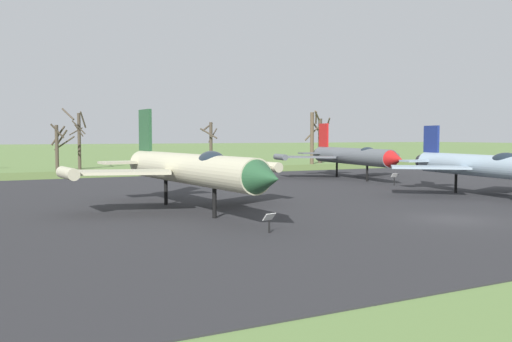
% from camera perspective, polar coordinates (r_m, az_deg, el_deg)
% --- Properties ---
extents(ground_plane, '(600.00, 600.00, 0.00)m').
position_cam_1_polar(ground_plane, '(29.91, 19.68, -4.79)').
color(ground_plane, '#607F42').
extents(asphalt_apron, '(86.62, 46.69, 0.05)m').
position_cam_1_polar(asphalt_apron, '(40.65, 5.02, -2.40)').
color(asphalt_apron, '#28282B').
rests_on(asphalt_apron, ground).
extents(grass_verge_strip, '(146.62, 12.00, 0.06)m').
position_cam_1_polar(grass_verge_strip, '(67.17, -8.59, -0.06)').
color(grass_verge_strip, '#566F35').
rests_on(grass_verge_strip, ground).
extents(jet_fighter_front_left, '(12.39, 15.84, 5.10)m').
position_cam_1_polar(jet_fighter_front_left, '(41.32, 22.61, 0.54)').
color(jet_fighter_front_left, '#8EA3B2').
rests_on(jet_fighter_front_left, ground).
extents(jet_fighter_front_right, '(13.24, 17.38, 6.03)m').
position_cam_1_polar(jet_fighter_front_right, '(31.12, -6.86, 0.32)').
color(jet_fighter_front_right, '#B7B293').
rests_on(jet_fighter_front_right, ground).
extents(info_placard_front_right, '(0.60, 0.40, 0.92)m').
position_cam_1_polar(info_placard_front_right, '(24.18, 1.37, -5.12)').
color(info_placard_front_right, black).
rests_on(info_placard_front_right, ground).
extents(jet_fighter_rear_center, '(13.48, 16.54, 5.65)m').
position_cam_1_polar(jet_fighter_rear_center, '(55.34, 9.79, 1.56)').
color(jet_fighter_rear_center, '#565B60').
rests_on(jet_fighter_rear_center, ground).
extents(info_placard_rear_center, '(0.56, 0.33, 1.08)m').
position_cam_1_polar(info_placard_rear_center, '(48.83, 14.03, -0.72)').
color(info_placard_rear_center, black).
rests_on(info_placard_rear_center, ground).
extents(bare_tree_left_of_center, '(2.99, 3.02, 5.81)m').
position_cam_1_polar(bare_tree_left_of_center, '(72.27, -19.69, 2.58)').
color(bare_tree_left_of_center, '#42382D').
rests_on(bare_tree_left_of_center, ground).
extents(bare_tree_center, '(2.93, 3.11, 7.88)m').
position_cam_1_polar(bare_tree_center, '(74.70, -17.81, 3.41)').
color(bare_tree_center, '#42382D').
rests_on(bare_tree_center, ground).
extents(bare_tree_right_of_center, '(2.80, 2.94, 6.26)m').
position_cam_1_polar(bare_tree_right_of_center, '(79.40, -4.69, 3.01)').
color(bare_tree_right_of_center, '#42382D').
rests_on(bare_tree_right_of_center, ground).
extents(bare_tree_far_right, '(2.08, 2.93, 8.18)m').
position_cam_1_polar(bare_tree_far_right, '(85.82, 5.82, 3.60)').
color(bare_tree_far_right, brown).
rests_on(bare_tree_far_right, ground).
extents(bare_tree_backdrop_extra, '(2.97, 2.69, 7.22)m').
position_cam_1_polar(bare_tree_backdrop_extra, '(89.09, 6.64, 3.31)').
color(bare_tree_backdrop_extra, '#42382D').
rests_on(bare_tree_backdrop_extra, ground).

